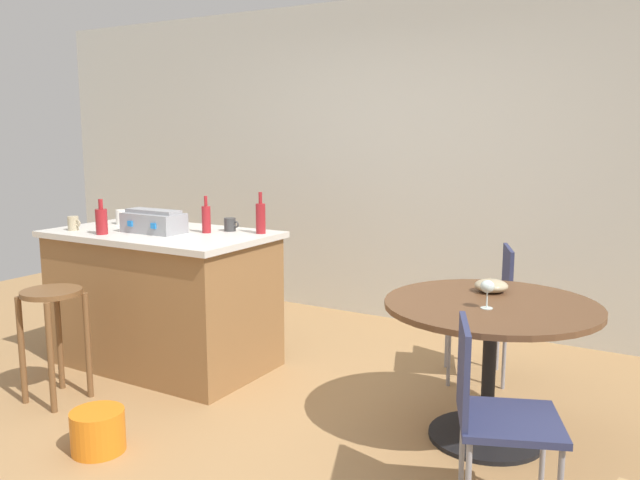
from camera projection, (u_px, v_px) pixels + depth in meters
The scene contains 17 objects.
ground_plane at pixel (254, 416), 3.72m from camera, with size 8.80×8.80×0.00m, color #A37A4C.
back_wall at pixel (413, 163), 5.43m from camera, with size 8.00×0.10×2.70m, color beige.
kitchen_island at pixel (163, 298), 4.50m from camera, with size 1.52×0.88×0.94m.
wooden_stool at pixel (53, 319), 3.87m from camera, with size 0.35×0.35×0.68m.
dining_table at pixel (490, 335), 3.36m from camera, with size 1.10×1.10×0.74m.
folding_chair_near at pixel (492, 408), 2.63m from camera, with size 0.52×0.52×0.85m.
folding_chair_far at pixel (487, 301), 4.21m from camera, with size 0.52×0.52×0.88m.
toolbox at pixel (154, 222), 4.36m from camera, with size 0.42×0.22×0.16m.
bottle_0 at pixel (101, 221), 4.28m from camera, with size 0.08×0.08×0.23m.
bottle_1 at pixel (261, 218), 4.31m from camera, with size 0.06×0.06×0.28m.
bottle_2 at pixel (206, 219), 4.34m from camera, with size 0.06×0.06×0.25m.
cup_0 at pixel (230, 224), 4.43m from camera, with size 0.12×0.08×0.09m.
cup_1 at pixel (122, 217), 4.77m from camera, with size 0.12×0.08×0.10m.
cup_2 at pixel (73, 223), 4.46m from camera, with size 0.11×0.07×0.10m.
wine_glass at pixel (487, 288), 3.21m from camera, with size 0.07×0.07×0.14m.
serving_bowl at pixel (491, 286), 3.55m from camera, with size 0.18×0.18×0.07m, color tan.
plastic_bucket at pixel (98, 431), 3.30m from camera, with size 0.27×0.27×0.21m, color orange.
Camera 1 is at (2.10, -2.83, 1.60)m, focal length 36.59 mm.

